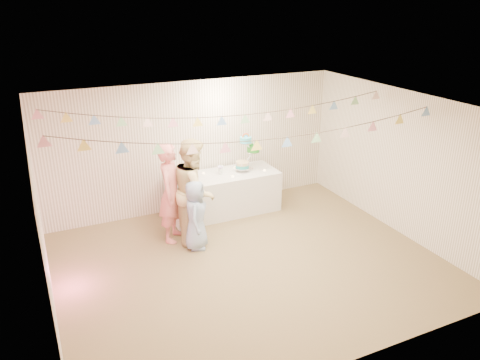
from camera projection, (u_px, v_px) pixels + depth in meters
name	position (u px, v px, depth m)	size (l,w,h in m)	color
floor	(249.00, 263.00, 7.67)	(6.00, 6.00, 0.00)	brown
ceiling	(251.00, 107.00, 6.72)	(6.00, 6.00, 0.00)	white
back_wall	(195.00, 146.00, 9.30)	(6.00, 6.00, 0.00)	white
front_wall	(351.00, 271.00, 5.09)	(6.00, 6.00, 0.00)	white
left_wall	(41.00, 228.00, 6.02)	(5.00, 5.00, 0.00)	white
right_wall	(400.00, 163.00, 8.37)	(5.00, 5.00, 0.00)	white
table	(224.00, 193.00, 9.35)	(2.17, 0.87, 0.82)	silver
cake_stand	(248.00, 156.00, 9.36)	(0.64, 0.38, 0.71)	silver
cake_bottom	(242.00, 170.00, 9.35)	(0.31, 0.31, 0.15)	teal
cake_middle	(254.00, 153.00, 9.50)	(0.27, 0.27, 0.22)	#23861D
cake_top_tier	(246.00, 144.00, 9.21)	(0.25, 0.25, 0.19)	#3EB3C4
platter	(200.00, 182.00, 8.99)	(0.35, 0.35, 0.02)	white
posy	(220.00, 173.00, 9.22)	(0.15, 0.15, 0.17)	white
person_adult_a	(171.00, 193.00, 8.14)	(0.65, 0.43, 1.80)	#E87C79
person_adult_b	(194.00, 190.00, 8.15)	(0.91, 0.71, 1.86)	beige
person_child	(196.00, 215.00, 7.94)	(0.60, 0.39, 1.24)	#91A8CD
bunting_back	(221.00, 109.00, 7.74)	(5.60, 1.10, 0.40)	pink
bunting_front	(257.00, 129.00, 6.65)	(5.60, 0.90, 0.36)	#72A5E5
tealight_0	(187.00, 182.00, 8.76)	(0.04, 0.04, 0.03)	#FFD88C
tealight_1	(204.00, 173.00, 9.21)	(0.04, 0.04, 0.03)	#FFD88C
tealight_2	(233.00, 176.00, 9.05)	(0.04, 0.04, 0.03)	#FFD88C
tealight_3	(235.00, 167.00, 9.52)	(0.04, 0.04, 0.03)	#FFD88C
tealight_4	(265.00, 170.00, 9.37)	(0.04, 0.04, 0.03)	#FFD88C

